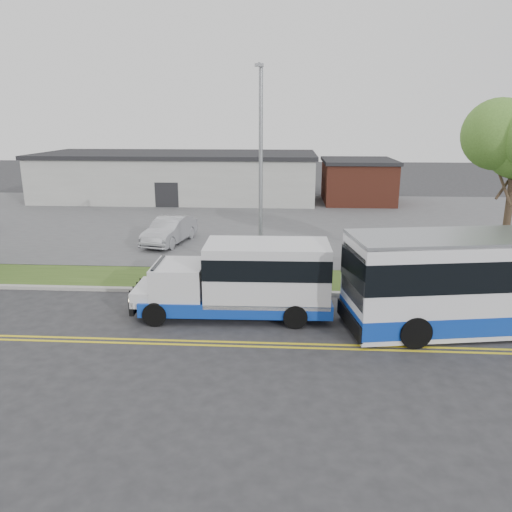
{
  "coord_description": "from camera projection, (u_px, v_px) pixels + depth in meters",
  "views": [
    {
      "loc": [
        4.19,
        -19.48,
        7.43
      ],
      "look_at": [
        2.87,
        1.52,
        1.6
      ],
      "focal_mm": 35.0,
      "sensor_mm": 36.0,
      "label": 1
    }
  ],
  "objects": [
    {
      "name": "ground",
      "position": [
        186.0,
        301.0,
        20.97
      ],
      "size": [
        140.0,
        140.0,
        0.0
      ],
      "primitive_type": "plane",
      "color": "#28282B",
      "rests_on": "ground"
    },
    {
      "name": "brick_wing",
      "position": [
        358.0,
        181.0,
        44.82
      ],
      "size": [
        6.3,
        7.3,
        3.9
      ],
      "color": "brown",
      "rests_on": "ground"
    },
    {
      "name": "streetlight_near",
      "position": [
        261.0,
        170.0,
        22.02
      ],
      "size": [
        0.35,
        1.53,
        9.5
      ],
      "color": "gray",
      "rests_on": "verge"
    },
    {
      "name": "parking_lot",
      "position": [
        231.0,
        220.0,
        37.31
      ],
      "size": [
        80.0,
        25.0,
        0.1
      ],
      "primitive_type": "cube",
      "color": "#4C4C4F",
      "rests_on": "ground"
    },
    {
      "name": "commercial_building",
      "position": [
        179.0,
        176.0,
        46.72
      ],
      "size": [
        25.4,
        10.4,
        4.35
      ],
      "color": "#9E9E99",
      "rests_on": "ground"
    },
    {
      "name": "curb",
      "position": [
        191.0,
        291.0,
        22.01
      ],
      "size": [
        80.0,
        0.3,
        0.15
      ],
      "primitive_type": "cube",
      "color": "#9E9B93",
      "rests_on": "ground"
    },
    {
      "name": "verge",
      "position": [
        198.0,
        279.0,
        23.75
      ],
      "size": [
        80.0,
        3.3,
        0.1
      ],
      "primitive_type": "cube",
      "color": "#334A18",
      "rests_on": "ground"
    },
    {
      "name": "shuttle_bus",
      "position": [
        248.0,
        277.0,
        19.05
      ],
      "size": [
        7.65,
        2.7,
        2.91
      ],
      "rotation": [
        0.0,
        0.0,
        0.02
      ],
      "color": "#0E359F",
      "rests_on": "ground"
    },
    {
      "name": "lane_line_north",
      "position": [
        164.0,
        340.0,
        17.27
      ],
      "size": [
        70.0,
        0.12,
        0.01
      ],
      "primitive_type": "cube",
      "color": "yellow",
      "rests_on": "ground"
    },
    {
      "name": "lane_line_south",
      "position": [
        162.0,
        344.0,
        16.98
      ],
      "size": [
        70.0,
        0.12,
        0.01
      ],
      "primitive_type": "cube",
      "color": "yellow",
      "rests_on": "ground"
    },
    {
      "name": "parked_car_a",
      "position": [
        170.0,
        230.0,
        30.03
      ],
      "size": [
        2.67,
        5.08,
        1.59
      ],
      "primitive_type": "imported",
      "rotation": [
        0.0,
        0.0,
        -0.21
      ],
      "color": "#A7A8AE",
      "rests_on": "parking_lot"
    }
  ]
}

